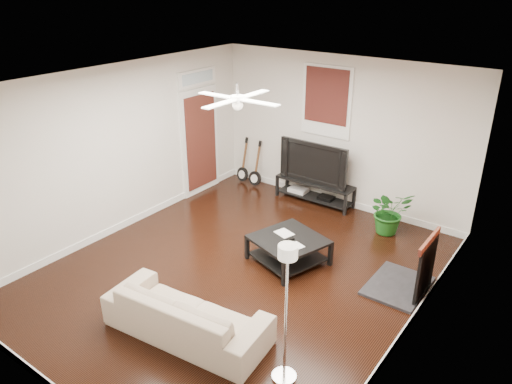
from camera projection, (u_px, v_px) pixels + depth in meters
room at (239, 185)px, 6.71m from camera, size 5.01×6.01×2.81m
brick_accent at (444, 206)px, 6.10m from camera, size 0.02×2.20×2.80m
fireplace at (412, 263)px, 6.64m from camera, size 0.80×1.10×0.92m
window_back at (326, 101)px, 8.83m from camera, size 1.00×0.06×1.30m
door_left at (200, 132)px, 9.50m from camera, size 0.08×1.00×2.50m
tv_stand at (314, 191)px, 9.42m from camera, size 1.55×0.41×0.43m
tv at (317, 161)px, 9.19m from camera, size 1.39×0.18×0.80m
coffee_table at (288, 250)px, 7.44m from camera, size 1.21×1.21×0.40m
sofa at (187, 314)px, 5.89m from camera, size 2.13×1.02×0.60m
floor_lamp at (286, 315)px, 5.01m from camera, size 0.30×0.30×1.68m
potted_plant at (389, 212)px, 8.22m from camera, size 0.92×0.93×0.78m
guitar_left at (242, 161)px, 10.23m from camera, size 0.32×0.25×0.96m
guitar_right at (255, 165)px, 10.02m from camera, size 0.30×0.22×0.96m
ceiling_fan at (237, 99)px, 6.22m from camera, size 1.24×1.24×0.32m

